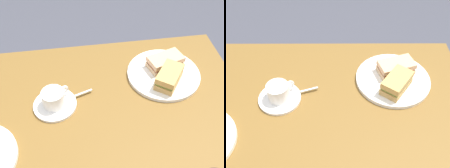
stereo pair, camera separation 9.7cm
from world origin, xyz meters
The scene contains 7 objects.
dining_table centered at (0.00, 0.00, 0.60)m, with size 1.09×0.86×0.75m.
sandwich_plate centered at (-0.28, -0.20, 0.76)m, with size 0.27×0.27×0.01m, color white.
sandwich_front centered at (-0.29, -0.24, 0.79)m, with size 0.15×0.11×0.05m.
sandwich_back centered at (-0.28, -0.15, 0.79)m, with size 0.13×0.14×0.06m.
coffee_saucer centered at (0.13, -0.11, 0.75)m, with size 0.15×0.15×0.01m, color white.
coffee_cup centered at (0.13, -0.12, 0.79)m, with size 0.09×0.08×0.06m.
spoon centered at (0.06, -0.14, 0.76)m, with size 0.10×0.04×0.01m.
Camera 1 is at (0.02, 0.50, 1.48)m, focal length 43.69 mm.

